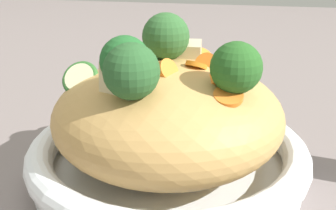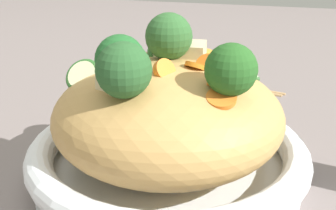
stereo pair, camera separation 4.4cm
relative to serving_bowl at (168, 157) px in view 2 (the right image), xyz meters
The scene contains 8 objects.
ground_plane 0.02m from the serving_bowl, ahead, with size 3.00×3.00×0.00m, color slate.
serving_bowl is the anchor object (origin of this frame).
noodle_heap 0.05m from the serving_bowl, 87.14° to the right, with size 0.24×0.24×0.12m.
broccoli_florets 0.12m from the serving_bowl, 96.69° to the left, with size 0.16×0.17×0.07m.
carrot_coins 0.11m from the serving_bowl, behind, with size 0.09×0.14×0.03m.
zucchini_slices 0.10m from the serving_bowl, 54.70° to the right, with size 0.21×0.12×0.05m.
chicken_chunks 0.11m from the serving_bowl, 43.88° to the left, with size 0.08×0.14×0.03m.
chopsticks_pair 0.35m from the serving_bowl, 89.33° to the right, with size 0.22×0.07×0.01m.
Camera 2 is at (-0.13, 0.39, 0.24)m, focal length 43.96 mm.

